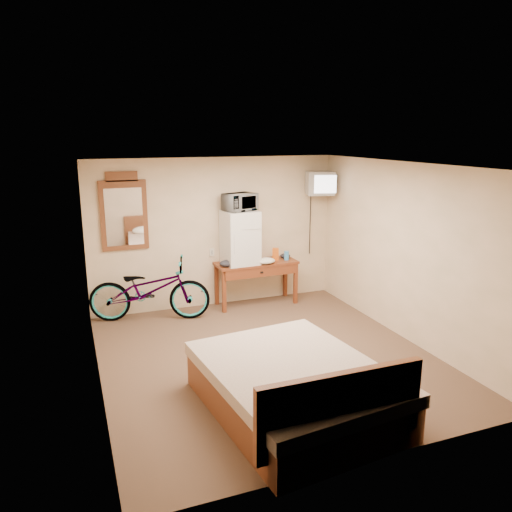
{
  "coord_description": "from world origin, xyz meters",
  "views": [
    {
      "loc": [
        -2.3,
        -5.62,
        2.88
      ],
      "look_at": [
        0.16,
        0.83,
        1.17
      ],
      "focal_mm": 35.0,
      "sensor_mm": 36.0,
      "label": 1
    }
  ],
  "objects_px": {
    "bicycle": "(150,290)",
    "bed": "(296,388)",
    "blue_cup": "(286,256)",
    "mini_fridge": "(240,237)",
    "desk": "(257,269)",
    "crt_television": "(320,183)",
    "wall_mirror": "(124,213)",
    "microwave": "(240,202)"
  },
  "relations": [
    {
      "from": "wall_mirror",
      "to": "bicycle",
      "type": "bearing_deg",
      "value": -50.21
    },
    {
      "from": "mini_fridge",
      "to": "crt_television",
      "type": "height_order",
      "value": "crt_television"
    },
    {
      "from": "blue_cup",
      "to": "bicycle",
      "type": "xyz_separation_m",
      "value": [
        -2.37,
        -0.05,
        -0.33
      ]
    },
    {
      "from": "desk",
      "to": "crt_television",
      "type": "bearing_deg",
      "value": 1.12
    },
    {
      "from": "desk",
      "to": "crt_television",
      "type": "height_order",
      "value": "crt_television"
    },
    {
      "from": "desk",
      "to": "bed",
      "type": "bearing_deg",
      "value": -104.22
    },
    {
      "from": "desk",
      "to": "bicycle",
      "type": "xyz_separation_m",
      "value": [
        -1.83,
        -0.06,
        -0.14
      ]
    },
    {
      "from": "bicycle",
      "to": "desk",
      "type": "bearing_deg",
      "value": -72.46
    },
    {
      "from": "microwave",
      "to": "bed",
      "type": "bearing_deg",
      "value": -119.41
    },
    {
      "from": "crt_television",
      "to": "mini_fridge",
      "type": "bearing_deg",
      "value": 179.44
    },
    {
      "from": "bicycle",
      "to": "bed",
      "type": "height_order",
      "value": "bicycle"
    },
    {
      "from": "mini_fridge",
      "to": "blue_cup",
      "type": "relative_size",
      "value": 5.85
    },
    {
      "from": "mini_fridge",
      "to": "bed",
      "type": "bearing_deg",
      "value": -99.43
    },
    {
      "from": "wall_mirror",
      "to": "bicycle",
      "type": "xyz_separation_m",
      "value": [
        0.28,
        -0.34,
        -1.19
      ]
    },
    {
      "from": "mini_fridge",
      "to": "bicycle",
      "type": "relative_size",
      "value": 0.48
    },
    {
      "from": "mini_fridge",
      "to": "crt_television",
      "type": "relative_size",
      "value": 1.43
    },
    {
      "from": "desk",
      "to": "blue_cup",
      "type": "distance_m",
      "value": 0.57
    },
    {
      "from": "crt_television",
      "to": "bicycle",
      "type": "distance_m",
      "value": 3.37
    },
    {
      "from": "desk",
      "to": "wall_mirror",
      "type": "height_order",
      "value": "wall_mirror"
    },
    {
      "from": "mini_fridge",
      "to": "desk",
      "type": "bearing_deg",
      "value": -7.33
    },
    {
      "from": "bicycle",
      "to": "bed",
      "type": "distance_m",
      "value": 3.45
    },
    {
      "from": "bicycle",
      "to": "bed",
      "type": "relative_size",
      "value": 0.8
    },
    {
      "from": "crt_television",
      "to": "bed",
      "type": "bearing_deg",
      "value": -120.74
    },
    {
      "from": "microwave",
      "to": "wall_mirror",
      "type": "bearing_deg",
      "value": 152.64
    },
    {
      "from": "wall_mirror",
      "to": "bed",
      "type": "xyz_separation_m",
      "value": [
        1.26,
        -3.64,
        -1.39
      ]
    },
    {
      "from": "mini_fridge",
      "to": "blue_cup",
      "type": "bearing_deg",
      "value": -3.89
    },
    {
      "from": "blue_cup",
      "to": "bed",
      "type": "relative_size",
      "value": 0.07
    },
    {
      "from": "desk",
      "to": "bicycle",
      "type": "bearing_deg",
      "value": -177.97
    },
    {
      "from": "desk",
      "to": "wall_mirror",
      "type": "bearing_deg",
      "value": 172.62
    },
    {
      "from": "wall_mirror",
      "to": "microwave",
      "type": "bearing_deg",
      "value": -7.39
    },
    {
      "from": "mini_fridge",
      "to": "wall_mirror",
      "type": "relative_size",
      "value": 0.73
    },
    {
      "from": "microwave",
      "to": "bicycle",
      "type": "relative_size",
      "value": 0.27
    },
    {
      "from": "mini_fridge",
      "to": "blue_cup",
      "type": "distance_m",
      "value": 0.9
    },
    {
      "from": "crt_television",
      "to": "bed",
      "type": "xyz_separation_m",
      "value": [
        -2.02,
        -3.39,
        -1.75
      ]
    },
    {
      "from": "blue_cup",
      "to": "bicycle",
      "type": "height_order",
      "value": "bicycle"
    },
    {
      "from": "desk",
      "to": "wall_mirror",
      "type": "xyz_separation_m",
      "value": [
        -2.11,
        0.27,
        1.05
      ]
    },
    {
      "from": "bicycle",
      "to": "blue_cup",
      "type": "bearing_deg",
      "value": -73.38
    },
    {
      "from": "mini_fridge",
      "to": "bed",
      "type": "distance_m",
      "value": 3.57
    },
    {
      "from": "desk",
      "to": "bed",
      "type": "relative_size",
      "value": 0.6
    },
    {
      "from": "wall_mirror",
      "to": "crt_television",
      "type": "bearing_deg",
      "value": -4.38
    },
    {
      "from": "crt_television",
      "to": "microwave",
      "type": "bearing_deg",
      "value": 179.43
    },
    {
      "from": "mini_fridge",
      "to": "microwave",
      "type": "bearing_deg",
      "value": 56.24
    }
  ]
}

